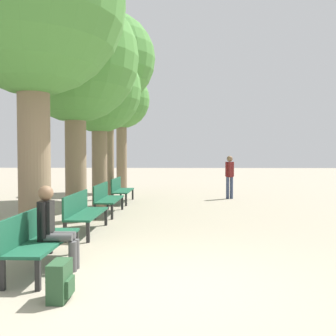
{
  "coord_description": "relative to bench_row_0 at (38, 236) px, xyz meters",
  "views": [
    {
      "loc": [
        0.34,
        -4.55,
        1.64
      ],
      "look_at": [
        0.05,
        4.54,
        1.31
      ],
      "focal_mm": 40.0,
      "sensor_mm": 36.0,
      "label": 1
    }
  ],
  "objects": [
    {
      "name": "tree_row_2",
      "position": [
        -0.52,
        6.51,
        3.11
      ],
      "size": [
        2.66,
        2.66,
        4.99
      ],
      "color": "#7A664C",
      "rests_on": "ground_plane"
    },
    {
      "name": "ground_plane",
      "position": [
        1.68,
        -0.68,
        -0.48
      ],
      "size": [
        80.0,
        80.0,
        0.0
      ],
      "primitive_type": "plane",
      "color": "gray"
    },
    {
      "name": "bench_row_3",
      "position": [
        0.0,
        7.37,
        0.0
      ],
      "size": [
        0.52,
        1.77,
        0.83
      ],
      "color": "#195138",
      "rests_on": "ground_plane"
    },
    {
      "name": "tree_row_4",
      "position": [
        -0.52,
        11.01,
        3.42
      ],
      "size": [
        2.46,
        2.46,
        5.23
      ],
      "color": "#7A664C",
      "rests_on": "ground_plane"
    },
    {
      "name": "bench_row_0",
      "position": [
        0.0,
        0.0,
        0.0
      ],
      "size": [
        0.52,
        1.77,
        0.83
      ],
      "color": "#195138",
      "rests_on": "ground_plane"
    },
    {
      "name": "bench_row_2",
      "position": [
        0.0,
        4.91,
        0.0
      ],
      "size": [
        0.52,
        1.77,
        0.83
      ],
      "color": "#195138",
      "rests_on": "ground_plane"
    },
    {
      "name": "person_seated",
      "position": [
        0.23,
        -0.02,
        0.16
      ],
      "size": [
        0.56,
        0.32,
        1.2
      ],
      "color": "#4C4C4C",
      "rests_on": "ground_plane"
    },
    {
      "name": "pedestrian_near",
      "position": [
        3.85,
        8.58,
        0.43
      ],
      "size": [
        0.32,
        0.28,
        1.58
      ],
      "color": "#384260",
      "rests_on": "ground_plane"
    },
    {
      "name": "tree_row_3",
      "position": [
        -0.52,
        8.3,
        4.57
      ],
      "size": [
        3.3,
        3.3,
        6.73
      ],
      "color": "#7A664C",
      "rests_on": "ground_plane"
    },
    {
      "name": "bench_row_1",
      "position": [
        0.0,
        2.46,
        0.0
      ],
      "size": [
        0.52,
        1.77,
        0.83
      ],
      "color": "#195138",
      "rests_on": "ground_plane"
    },
    {
      "name": "tree_row_0",
      "position": [
        -0.52,
        1.21,
        3.72
      ],
      "size": [
        3.22,
        3.22,
        5.88
      ],
      "color": "#7A664C",
      "rests_on": "ground_plane"
    },
    {
      "name": "backpack",
      "position": [
        0.67,
        -1.11,
        -0.26
      ],
      "size": [
        0.23,
        0.37,
        0.44
      ],
      "color": "#284C2D",
      "rests_on": "ground_plane"
    },
    {
      "name": "tree_row_1",
      "position": [
        -0.52,
        3.81,
        3.43
      ],
      "size": [
        3.1,
        3.1,
        5.52
      ],
      "color": "#7A664C",
      "rests_on": "ground_plane"
    }
  ]
}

